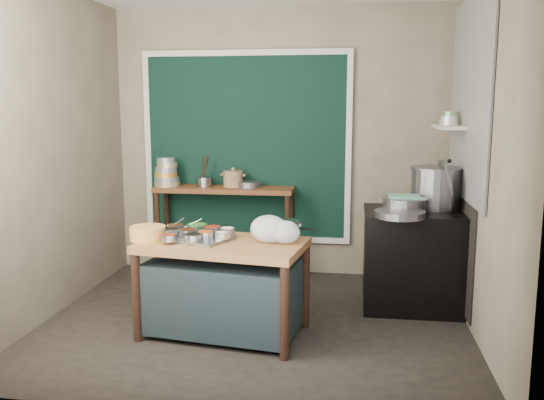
# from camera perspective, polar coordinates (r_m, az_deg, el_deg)

# --- Properties ---
(floor) EXTENTS (3.50, 3.00, 0.02)m
(floor) POSITION_cam_1_polar(r_m,az_deg,el_deg) (4.95, -1.63, -11.99)
(floor) COLOR black
(floor) RESTS_ON ground
(back_wall) EXTENTS (3.50, 0.02, 2.80)m
(back_wall) POSITION_cam_1_polar(r_m,az_deg,el_deg) (6.12, 0.73, 5.68)
(back_wall) COLOR gray
(back_wall) RESTS_ON floor
(left_wall) EXTENTS (0.02, 3.00, 2.80)m
(left_wall) POSITION_cam_1_polar(r_m,az_deg,el_deg) (5.23, -21.15, 4.43)
(left_wall) COLOR gray
(left_wall) RESTS_ON floor
(right_wall) EXTENTS (0.02, 3.00, 2.80)m
(right_wall) POSITION_cam_1_polar(r_m,az_deg,el_deg) (4.66, 20.18, 3.96)
(right_wall) COLOR gray
(right_wall) RESTS_ON floor
(curtain_panel) EXTENTS (2.10, 0.02, 1.90)m
(curtain_panel) POSITION_cam_1_polar(r_m,az_deg,el_deg) (6.14, -2.58, 5.22)
(curtain_panel) COLOR black
(curtain_panel) RESTS_ON back_wall
(curtain_frame) EXTENTS (2.22, 0.03, 2.02)m
(curtain_frame) POSITION_cam_1_polar(r_m,az_deg,el_deg) (6.13, -2.59, 5.21)
(curtain_frame) COLOR beige
(curtain_frame) RESTS_ON back_wall
(tile_panel) EXTENTS (0.02, 1.70, 1.70)m
(tile_panel) POSITION_cam_1_polar(r_m,az_deg,el_deg) (5.18, 18.94, 9.50)
(tile_panel) COLOR #B2B2AA
(tile_panel) RESTS_ON right_wall
(soot_patch) EXTENTS (0.01, 1.30, 1.30)m
(soot_patch) POSITION_cam_1_polar(r_m,az_deg,el_deg) (5.39, 18.15, -2.81)
(soot_patch) COLOR black
(soot_patch) RESTS_ON right_wall
(wall_shelf) EXTENTS (0.22, 0.70, 0.03)m
(wall_shelf) POSITION_cam_1_polar(r_m,az_deg,el_deg) (5.46, 17.13, 6.93)
(wall_shelf) COLOR beige
(wall_shelf) RESTS_ON right_wall
(prep_table) EXTENTS (1.34, 0.89, 0.75)m
(prep_table) POSITION_cam_1_polar(r_m,az_deg,el_deg) (4.58, -4.82, -8.69)
(prep_table) COLOR #9B6838
(prep_table) RESTS_ON floor
(back_counter) EXTENTS (1.45, 0.40, 0.95)m
(back_counter) POSITION_cam_1_polar(r_m,az_deg,el_deg) (6.12, -4.69, -3.10)
(back_counter) COLOR brown
(back_counter) RESTS_ON floor
(stove_block) EXTENTS (0.90, 0.68, 0.85)m
(stove_block) POSITION_cam_1_polar(r_m,az_deg,el_deg) (5.30, 14.01, -5.87)
(stove_block) COLOR black
(stove_block) RESTS_ON floor
(stove_top) EXTENTS (0.92, 0.69, 0.03)m
(stove_top) POSITION_cam_1_polar(r_m,az_deg,el_deg) (5.21, 14.20, -1.19)
(stove_top) COLOR black
(stove_top) RESTS_ON stove_block
(condiment_tray) EXTENTS (0.62, 0.53, 0.02)m
(condiment_tray) POSITION_cam_1_polar(r_m,az_deg,el_deg) (4.58, -7.56, -3.74)
(condiment_tray) COLOR gray
(condiment_tray) RESTS_ON prep_table
(condiment_bowls) EXTENTS (0.57, 0.47, 0.07)m
(condiment_bowls) POSITION_cam_1_polar(r_m,az_deg,el_deg) (4.59, -7.77, -3.17)
(condiment_bowls) COLOR gray
(condiment_bowls) RESTS_ON condiment_tray
(yellow_basin) EXTENTS (0.36, 0.36, 0.11)m
(yellow_basin) POSITION_cam_1_polar(r_m,az_deg,el_deg) (4.62, -12.20, -3.22)
(yellow_basin) COLOR gold
(yellow_basin) RESTS_ON prep_table
(saucepan) EXTENTS (0.30, 0.30, 0.13)m
(saucepan) POSITION_cam_1_polar(r_m,az_deg,el_deg) (4.60, 1.21, -2.87)
(saucepan) COLOR gray
(saucepan) RESTS_ON prep_table
(plastic_bag_a) EXTENTS (0.36, 0.34, 0.21)m
(plastic_bag_a) POSITION_cam_1_polar(r_m,az_deg,el_deg) (4.41, -0.31, -2.88)
(plastic_bag_a) COLOR white
(plastic_bag_a) RESTS_ON prep_table
(plastic_bag_b) EXTENTS (0.29, 0.27, 0.18)m
(plastic_bag_b) POSITION_cam_1_polar(r_m,az_deg,el_deg) (4.39, 1.26, -3.19)
(plastic_bag_b) COLOR white
(plastic_bag_b) RESTS_ON prep_table
(bowl_stack) EXTENTS (0.27, 0.27, 0.30)m
(bowl_stack) POSITION_cam_1_polar(r_m,az_deg,el_deg) (6.16, -10.38, 2.58)
(bowl_stack) COLOR tan
(bowl_stack) RESTS_ON back_counter
(utensil_cup) EXTENTS (0.18, 0.18, 0.10)m
(utensil_cup) POSITION_cam_1_polar(r_m,az_deg,el_deg) (6.07, -6.68, 1.79)
(utensil_cup) COLOR gray
(utensil_cup) RESTS_ON back_counter
(ceramic_crock) EXTENTS (0.25, 0.25, 0.15)m
(ceramic_crock) POSITION_cam_1_polar(r_m,az_deg,el_deg) (6.02, -3.86, 2.02)
(ceramic_crock) COLOR #92714F
(ceramic_crock) RESTS_ON back_counter
(wide_bowl) EXTENTS (0.29, 0.29, 0.06)m
(wide_bowl) POSITION_cam_1_polar(r_m,az_deg,el_deg) (5.98, -2.26, 1.55)
(wide_bowl) COLOR gray
(wide_bowl) RESTS_ON back_counter
(stock_pot) EXTENTS (0.57, 0.57, 0.37)m
(stock_pot) POSITION_cam_1_polar(r_m,az_deg,el_deg) (5.34, 15.91, 1.18)
(stock_pot) COLOR gray
(stock_pot) RESTS_ON stove_top
(pot_lid) EXTENTS (0.14, 0.46, 0.45)m
(pot_lid) POSITION_cam_1_polar(r_m,az_deg,el_deg) (5.22, 16.84, 1.39)
(pot_lid) COLOR gray
(pot_lid) RESTS_ON stove_top
(steamer) EXTENTS (0.41, 0.41, 0.13)m
(steamer) POSITION_cam_1_polar(r_m,az_deg,el_deg) (5.09, 12.98, -0.48)
(steamer) COLOR gray
(steamer) RESTS_ON stove_top
(green_cloth) EXTENTS (0.27, 0.21, 0.02)m
(green_cloth) POSITION_cam_1_polar(r_m,az_deg,el_deg) (5.08, 13.01, 0.34)
(green_cloth) COLOR #5D9688
(green_cloth) RESTS_ON steamer
(shallow_pan) EXTENTS (0.47, 0.47, 0.05)m
(shallow_pan) POSITION_cam_1_polar(r_m,az_deg,el_deg) (4.86, 12.54, -1.36)
(shallow_pan) COLOR gray
(shallow_pan) RESTS_ON stove_top
(shelf_bowl_stack) EXTENTS (0.15, 0.15, 0.12)m
(shelf_bowl_stack) POSITION_cam_1_polar(r_m,az_deg,el_deg) (5.44, 17.20, 7.69)
(shelf_bowl_stack) COLOR silver
(shelf_bowl_stack) RESTS_ON wall_shelf
(shelf_bowl_green) EXTENTS (0.16, 0.16, 0.05)m
(shelf_bowl_green) POSITION_cam_1_polar(r_m,az_deg,el_deg) (5.63, 16.88, 7.40)
(shelf_bowl_green) COLOR gray
(shelf_bowl_green) RESTS_ON wall_shelf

